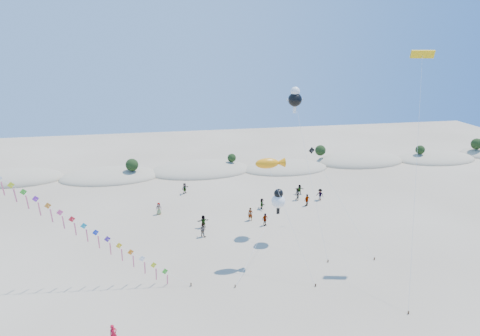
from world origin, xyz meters
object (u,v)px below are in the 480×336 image
object	(u,v)px
fish_kite	(270,163)
parafoil_kite	(422,59)
kite_train	(49,207)
flyer_foreground	(113,334)

from	to	relation	value
fish_kite	parafoil_kite	size ratio (longest dim) A/B	0.52
kite_train	flyer_foreground	xyz separation A→B (m)	(6.42, -10.10, -7.27)
fish_kite	flyer_foreground	xyz separation A→B (m)	(-15.57, -10.98, -10.21)
fish_kite	kite_train	bearing A→B (deg)	-177.71
kite_train	parafoil_kite	bearing A→B (deg)	-0.25
kite_train	parafoil_kite	distance (m)	39.61
kite_train	fish_kite	bearing A→B (deg)	2.29
fish_kite	flyer_foreground	size ratio (longest dim) A/B	6.78
fish_kite	parafoil_kite	world-z (taller)	parafoil_kite
kite_train	parafoil_kite	xyz separation A→B (m)	(37.25, -0.17, 13.48)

